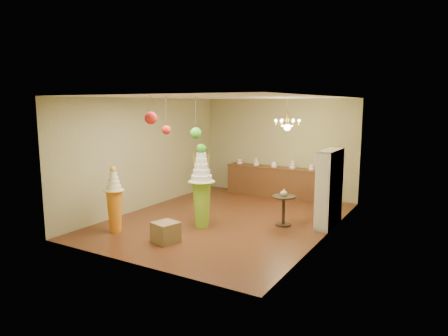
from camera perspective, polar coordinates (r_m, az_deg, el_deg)
The scene contains 17 objects.
floor at distance 10.01m, azimuth 0.24°, elevation -7.35°, with size 6.50×6.50×0.00m, color #522A16.
ceiling at distance 9.60m, azimuth 0.25°, elevation 10.09°, with size 6.50×6.50×0.00m, color white.
wall_back at distance 12.59m, azimuth 7.70°, elevation 2.94°, with size 5.00×0.04×3.00m, color tan.
wall_front at distance 7.11m, azimuth -13.03°, elevation -1.96°, with size 5.00×0.04×3.00m, color tan.
wall_left at distance 11.15m, azimuth -10.95°, elevation 2.06°, with size 0.04×6.50×3.00m, color tan.
wall_right at distance 8.72m, azimuth 14.60°, elevation 0.01°, with size 0.04×6.50×3.00m, color tan.
pedestal_green at distance 9.24m, azimuth -3.21°, elevation -3.61°, with size 0.68×0.68×1.95m.
pedestal_orange at distance 9.24m, azimuth -15.35°, elevation -5.19°, with size 0.57×0.57×1.49m.
burlap_riser at distance 8.46m, azimuth -8.33°, elevation -9.06°, with size 0.47×0.47×0.43m, color olive.
sideboard at distance 12.48m, azimuth 7.10°, elevation -1.85°, with size 3.04×0.54×1.16m.
shelving_unit at distance 9.63m, azimuth 14.84°, elevation -2.78°, with size 0.33×1.20×1.80m.
round_table at distance 9.52m, azimuth 8.50°, elevation -5.44°, with size 0.66×0.66×0.71m.
vase at distance 9.44m, azimuth 8.55°, elevation -3.44°, with size 0.17×0.17×0.18m, color beige.
pom_red_left at distance 7.70m, azimuth -10.40°, elevation 7.03°, with size 0.24×0.24×0.54m.
pom_green_mid at distance 8.68m, azimuth -4.04°, elevation 5.02°, with size 0.25×0.25×0.90m.
pom_red_right at distance 8.10m, azimuth -8.23°, elevation 5.41°, with size 0.18×0.18×0.77m.
chandelier at distance 10.41m, azimuth 9.02°, elevation 6.06°, with size 0.86×0.86×0.85m.
Camera 1 is at (4.82, -8.30, 2.84)m, focal length 32.00 mm.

